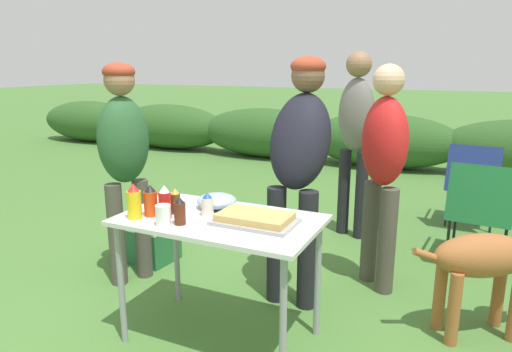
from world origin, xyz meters
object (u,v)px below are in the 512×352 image
object	(u,v)px
ketchup_bottle	(165,202)
cooler_box	(146,239)
camp_chair_near_hedge	(480,208)
camp_chair_green_behind_table	(473,181)
food_tray	(255,219)
plate_stack	(166,203)
mayo_bottle	(207,205)
bbq_sauce_bottle	(180,211)
mustard_bottle	(134,202)
standing_person_in_navy_coat	(356,127)
mixing_bowl	(217,201)
paper_cup_stack	(163,215)
standing_person_in_dark_puffer	(383,159)
beer_bottle	(175,201)
hot_sauce_bottle	(151,201)
standing_person_with_beanie	(124,151)
folding_table	(220,231)
standing_person_in_olive_jacket	(299,154)
dog	(491,260)

from	to	relation	value
ketchup_bottle	cooler_box	world-z (taller)	ketchup_bottle
camp_chair_near_hedge	camp_chair_green_behind_table	bearing A→B (deg)	98.96
food_tray	cooler_box	size ratio (longest dim) A/B	0.85
plate_stack	camp_chair_green_behind_table	world-z (taller)	camp_chair_green_behind_table
mayo_bottle	bbq_sauce_bottle	bearing A→B (deg)	-107.18
mayo_bottle	plate_stack	bearing A→B (deg)	171.01
mustard_bottle	standing_person_in_navy_coat	bearing A→B (deg)	72.30
mixing_bowl	paper_cup_stack	world-z (taller)	paper_cup_stack
plate_stack	standing_person_in_dark_puffer	xyz separation A→B (m)	(1.09, 1.00, 0.18)
mayo_bottle	bbq_sauce_bottle	world-z (taller)	bbq_sauce_bottle
beer_bottle	hot_sauce_bottle	world-z (taller)	hot_sauce_bottle
ketchup_bottle	standing_person_in_dark_puffer	world-z (taller)	standing_person_in_dark_puffer
paper_cup_stack	mustard_bottle	world-z (taller)	mustard_bottle
paper_cup_stack	standing_person_with_beanie	size ratio (longest dim) A/B	0.07
folding_table	mustard_bottle	size ratio (longest dim) A/B	5.59
beer_bottle	standing_person_in_dark_puffer	bearing A→B (deg)	48.81
hot_sauce_bottle	mustard_bottle	distance (m)	0.09
mustard_bottle	standing_person_in_olive_jacket	world-z (taller)	standing_person_in_olive_jacket
bbq_sauce_bottle	dog	bearing A→B (deg)	29.74
hot_sauce_bottle	mustard_bottle	xyz separation A→B (m)	(-0.05, -0.08, 0.01)
mayo_bottle	bbq_sauce_bottle	distance (m)	0.19
beer_bottle	standing_person_in_olive_jacket	size ratio (longest dim) A/B	0.09
mayo_bottle	standing_person_in_dark_puffer	bearing A→B (deg)	53.71
standing_person_in_navy_coat	bbq_sauce_bottle	bearing A→B (deg)	-80.58
hot_sauce_bottle	mustard_bottle	world-z (taller)	mustard_bottle
standing_person_in_olive_jacket	camp_chair_green_behind_table	bearing A→B (deg)	62.86
mayo_bottle	ketchup_bottle	xyz separation A→B (m)	(-0.19, -0.13, 0.03)
mayo_bottle	hot_sauce_bottle	xyz separation A→B (m)	(-0.29, -0.13, 0.02)
folding_table	bbq_sauce_bottle	bearing A→B (deg)	-127.85
paper_cup_stack	beer_bottle	bearing A→B (deg)	106.57
mustard_bottle	bbq_sauce_bottle	bearing A→B (deg)	4.77
food_tray	plate_stack	xyz separation A→B (m)	(-0.61, 0.06, -0.01)
mayo_bottle	food_tray	bearing A→B (deg)	-1.83
folding_table	dog	size ratio (longest dim) A/B	1.35
hot_sauce_bottle	standing_person_in_dark_puffer	bearing A→B (deg)	48.17
plate_stack	ketchup_bottle	size ratio (longest dim) A/B	1.31
mixing_bowl	paper_cup_stack	xyz separation A→B (m)	(-0.10, -0.39, 0.01)
beer_bottle	bbq_sauce_bottle	distance (m)	0.19
plate_stack	paper_cup_stack	size ratio (longest dim) A/B	2.21
mustard_bottle	folding_table	bearing A→B (deg)	25.59
folding_table	cooler_box	xyz separation A→B (m)	(-1.12, 0.73, -0.49)
mixing_bowl	standing_person_with_beanie	world-z (taller)	standing_person_with_beanie
mayo_bottle	camp_chair_green_behind_table	bearing A→B (deg)	63.22
ketchup_bottle	mustard_bottle	distance (m)	0.17
ketchup_bottle	camp_chair_near_hedge	distance (m)	2.52
folding_table	standing_person_with_beanie	world-z (taller)	standing_person_with_beanie
plate_stack	standing_person_in_dark_puffer	bearing A→B (deg)	42.49
hot_sauce_bottle	standing_person_in_navy_coat	xyz separation A→B (m)	(0.65, 2.11, 0.20)
bbq_sauce_bottle	cooler_box	size ratio (longest dim) A/B	0.30
hot_sauce_bottle	standing_person_in_olive_jacket	world-z (taller)	standing_person_in_olive_jacket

